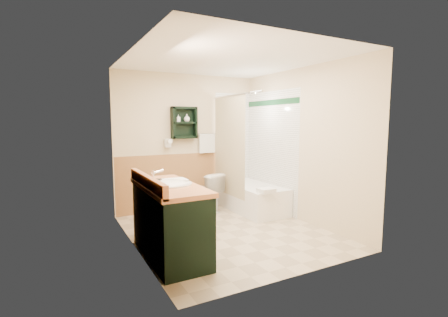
% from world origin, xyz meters
% --- Properties ---
extents(floor, '(3.00, 3.00, 0.00)m').
position_xyz_m(floor, '(0.00, 0.00, 0.00)').
color(floor, '#CAB593').
rests_on(floor, ground).
extents(back_wall, '(2.60, 0.04, 2.40)m').
position_xyz_m(back_wall, '(0.00, 1.52, 1.20)').
color(back_wall, beige).
rests_on(back_wall, ground).
extents(left_wall, '(0.04, 3.00, 2.40)m').
position_xyz_m(left_wall, '(-1.32, 0.00, 1.20)').
color(left_wall, beige).
rests_on(left_wall, ground).
extents(right_wall, '(0.04, 3.00, 2.40)m').
position_xyz_m(right_wall, '(1.32, 0.00, 1.20)').
color(right_wall, beige).
rests_on(right_wall, ground).
extents(ceiling, '(2.60, 3.00, 0.04)m').
position_xyz_m(ceiling, '(0.00, 0.00, 2.42)').
color(ceiling, white).
rests_on(ceiling, back_wall).
extents(wainscot_left, '(2.98, 2.98, 1.00)m').
position_xyz_m(wainscot_left, '(-1.29, 0.00, 0.50)').
color(wainscot_left, '#BF804D').
rests_on(wainscot_left, left_wall).
extents(wainscot_back, '(2.58, 2.58, 1.00)m').
position_xyz_m(wainscot_back, '(0.00, 1.49, 0.50)').
color(wainscot_back, '#BF804D').
rests_on(wainscot_back, back_wall).
extents(mirror_frame, '(1.30, 1.30, 1.00)m').
position_xyz_m(mirror_frame, '(-1.27, -0.55, 1.50)').
color(mirror_frame, '#975D31').
rests_on(mirror_frame, left_wall).
extents(mirror_glass, '(1.20, 1.20, 0.90)m').
position_xyz_m(mirror_glass, '(-1.27, -0.55, 1.50)').
color(mirror_glass, white).
rests_on(mirror_glass, left_wall).
extents(tile_right, '(1.50, 1.50, 2.10)m').
position_xyz_m(tile_right, '(1.28, 0.75, 1.05)').
color(tile_right, white).
rests_on(tile_right, right_wall).
extents(tile_back, '(0.95, 0.95, 2.10)m').
position_xyz_m(tile_back, '(1.03, 1.48, 1.05)').
color(tile_back, white).
rests_on(tile_back, back_wall).
extents(tile_accent, '(1.50, 1.50, 0.10)m').
position_xyz_m(tile_accent, '(1.27, 0.75, 1.90)').
color(tile_accent, '#124122').
rests_on(tile_accent, right_wall).
extents(wall_shelf, '(0.45, 0.15, 0.55)m').
position_xyz_m(wall_shelf, '(-0.10, 1.41, 1.55)').
color(wall_shelf, black).
rests_on(wall_shelf, back_wall).
extents(hair_dryer, '(0.10, 0.24, 0.18)m').
position_xyz_m(hair_dryer, '(-0.40, 1.43, 1.20)').
color(hair_dryer, white).
rests_on(hair_dryer, back_wall).
extents(towel_bar, '(0.40, 0.06, 0.40)m').
position_xyz_m(towel_bar, '(0.35, 1.45, 1.35)').
color(towel_bar, white).
rests_on(towel_bar, back_wall).
extents(curtain_rod, '(0.03, 1.60, 0.03)m').
position_xyz_m(curtain_rod, '(0.53, 0.75, 2.00)').
color(curtain_rod, silver).
rests_on(curtain_rod, back_wall).
extents(shower_curtain, '(1.05, 1.05, 1.70)m').
position_xyz_m(shower_curtain, '(0.53, 0.92, 1.15)').
color(shower_curtain, '#BFB291').
rests_on(shower_curtain, curtain_rod).
extents(vanity, '(0.59, 1.34, 0.85)m').
position_xyz_m(vanity, '(-0.99, -0.41, 0.42)').
color(vanity, black).
rests_on(vanity, ground).
extents(bathtub, '(0.69, 1.50, 0.46)m').
position_xyz_m(bathtub, '(0.93, 0.86, 0.23)').
color(bathtub, white).
rests_on(bathtub, ground).
extents(toilet, '(0.58, 0.77, 0.67)m').
position_xyz_m(toilet, '(0.16, 1.15, 0.34)').
color(toilet, white).
rests_on(toilet, ground).
extents(counter_towel, '(0.27, 0.21, 0.04)m').
position_xyz_m(counter_towel, '(-0.89, -0.32, 0.87)').
color(counter_towel, white).
rests_on(counter_towel, vanity).
extents(vanity_book, '(0.18, 0.07, 0.24)m').
position_xyz_m(vanity_book, '(-1.16, -0.17, 0.97)').
color(vanity_book, black).
rests_on(vanity_book, vanity).
extents(tub_towel, '(0.24, 0.20, 0.07)m').
position_xyz_m(tub_towel, '(0.76, 0.14, 0.50)').
color(tub_towel, white).
rests_on(tub_towel, bathtub).
extents(soap_bottle_a, '(0.06, 0.12, 0.06)m').
position_xyz_m(soap_bottle_a, '(-0.21, 1.40, 1.59)').
color(soap_bottle_a, white).
rests_on(soap_bottle_a, wall_shelf).
extents(soap_bottle_b, '(0.13, 0.15, 0.11)m').
position_xyz_m(soap_bottle_b, '(-0.05, 1.40, 1.62)').
color(soap_bottle_b, white).
rests_on(soap_bottle_b, wall_shelf).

